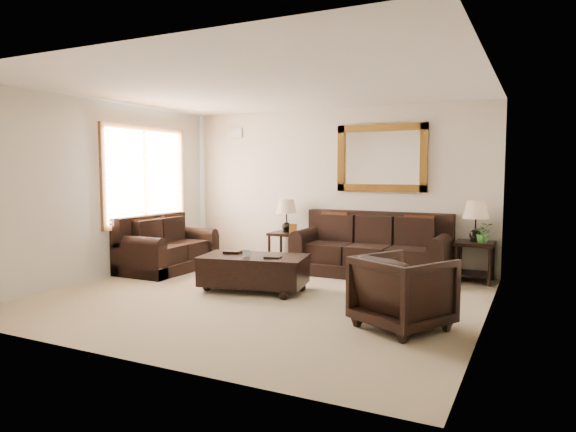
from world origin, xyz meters
The scene contains 11 objects.
room centered at (0.00, 0.00, 1.35)m, with size 5.51×5.01×2.71m.
window centered at (-2.70, 0.90, 1.55)m, with size 0.07×1.96×1.66m.
mirror centered at (0.88, 2.47, 1.85)m, with size 1.50×0.06×1.10m.
air_vent centered at (-1.90, 2.48, 2.35)m, with size 0.25×0.02×0.18m, color #999999.
sofa centered at (0.88, 2.03, 0.35)m, with size 2.39×1.03×0.98m.
loveseat centered at (-2.31, 0.89, 0.33)m, with size 0.95×1.61×0.90m.
end_table_left centered at (-0.71, 2.20, 0.75)m, with size 0.53×0.53×1.16m.
end_table_right centered at (2.40, 2.19, 0.79)m, with size 0.55×0.55×1.20m.
coffee_table centered at (-0.24, 0.25, 0.30)m, with size 1.55×1.03×0.60m.
armchair centered at (2.00, -0.55, 0.42)m, with size 0.83×0.77×0.85m, color black.
potted_plant centered at (2.52, 2.09, 0.71)m, with size 0.27×0.30×0.23m, color #2A6021.
Camera 1 is at (3.25, -5.76, 1.63)m, focal length 32.00 mm.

